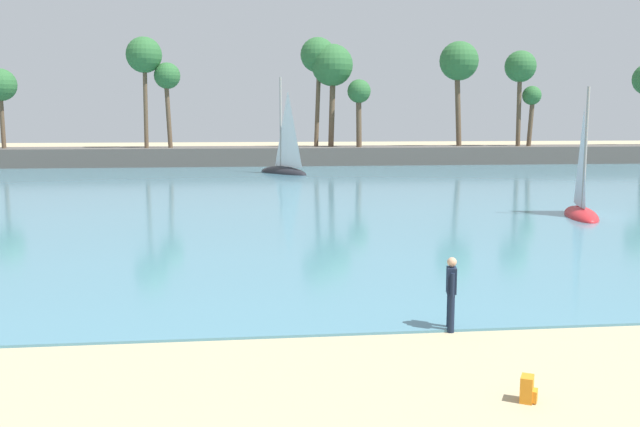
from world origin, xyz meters
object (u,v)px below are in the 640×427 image
Objects in this scene: person_at_waterline at (451,292)px; backpack_spare at (528,390)px; sailboat_mid_bay at (284,164)px; sailboat_near_shore at (581,204)px.

person_at_waterline is 3.78× the size of backpack_spare.
sailboat_mid_bay reaches higher than backpack_spare.
sailboat_mid_bay reaches higher than sailboat_near_shore.
person_at_waterline is 20.01m from sailboat_near_shore.
person_at_waterline is at bearing -88.72° from sailboat_mid_bay.
backpack_spare is 47.39m from sailboat_mid_bay.
sailboat_near_shore is (11.29, 20.34, 0.44)m from backpack_spare.
sailboat_mid_bay is (-0.97, 43.47, -0.06)m from person_at_waterline.
sailboat_mid_bay is at bearing 91.28° from person_at_waterline.
sailboat_near_shore reaches higher than person_at_waterline.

